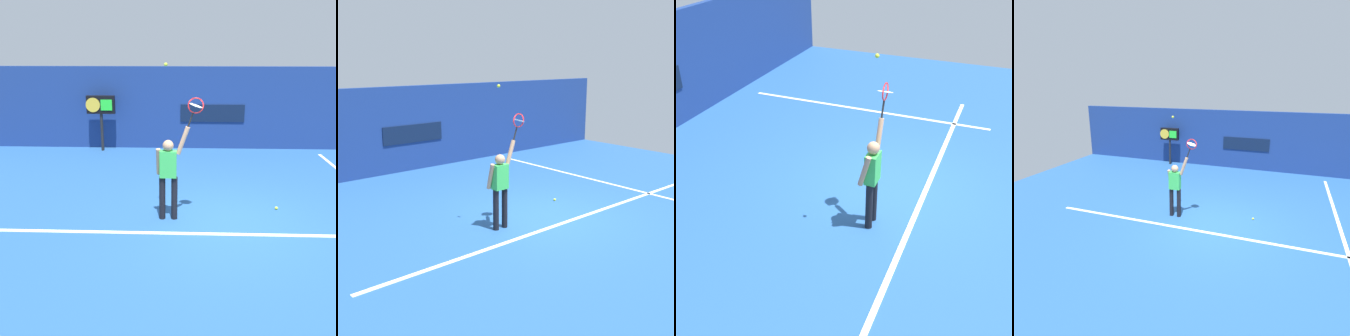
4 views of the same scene
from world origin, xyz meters
TOP-DOWN VIEW (x-y plane):
  - ground_plane at (0.00, 0.00)m, footprint 18.00×18.00m
  - court_baseline at (0.00, -0.56)m, footprint 10.00×0.10m
  - court_sideline at (3.56, 2.00)m, footprint 0.10×7.00m
  - tennis_player at (-1.28, 0.16)m, footprint 0.68×0.31m
  - tennis_racket at (-0.77, 0.15)m, footprint 0.40×0.27m
  - tennis_ball at (-1.33, 0.14)m, footprint 0.07×0.07m
  - spare_ball at (1.09, 0.73)m, footprint 0.07×0.07m

SIDE VIEW (x-z plane):
  - ground_plane at x=0.00m, z-range 0.00..0.00m
  - court_baseline at x=0.00m, z-range 0.00..0.01m
  - court_sideline at x=3.56m, z-range 0.00..0.01m
  - spare_ball at x=1.09m, z-range 0.00..0.07m
  - tennis_player at x=-1.28m, z-range 0.02..2.00m
  - tennis_racket at x=-0.77m, z-range 2.03..2.66m
  - tennis_ball at x=-1.33m, z-range 3.11..3.18m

